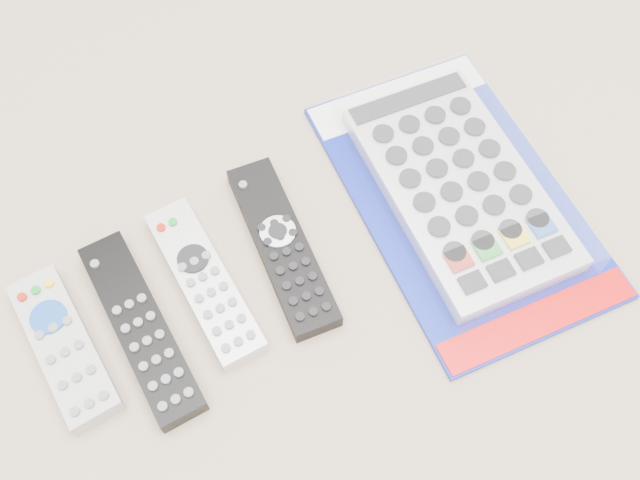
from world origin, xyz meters
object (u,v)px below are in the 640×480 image
remote_slim_black (141,328)px  remote_silver_dvd (205,282)px  remote_small_grey (64,347)px  remote_large_black (282,246)px  jumbo_remote_packaged (460,185)px

remote_slim_black → remote_silver_dvd: remote_slim_black is taller
remote_small_grey → remote_silver_dvd: bearing=-3.4°
remote_slim_black → remote_large_black: size_ratio=1.00×
remote_small_grey → remote_large_black: remote_small_grey is taller
remote_small_grey → remote_slim_black: 0.07m
remote_slim_black → remote_large_black: remote_slim_black is taller
remote_silver_dvd → jumbo_remote_packaged: (0.28, -0.05, 0.01)m
jumbo_remote_packaged → remote_slim_black: bearing=-177.5°
remote_large_black → jumbo_remote_packaged: size_ratio=0.55×
remote_small_grey → remote_silver_dvd: size_ratio=0.87×
remote_small_grey → jumbo_remote_packaged: bearing=-7.5°
remote_large_black → jumbo_remote_packaged: 0.20m
remote_slim_black → jumbo_remote_packaged: 0.35m
remote_slim_black → remote_small_grey: bearing=165.7°
remote_small_grey → remote_large_black: 0.23m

